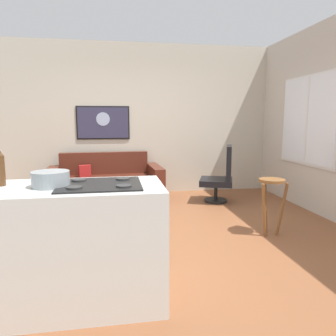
{
  "coord_description": "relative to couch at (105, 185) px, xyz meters",
  "views": [
    {
      "loc": [
        -0.35,
        -3.62,
        1.4
      ],
      "look_at": [
        0.4,
        0.9,
        0.7
      ],
      "focal_mm": 33.84,
      "sensor_mm": 36.0,
      "label": 1
    }
  ],
  "objects": [
    {
      "name": "coffee_table",
      "position": [
        0.09,
        -1.23,
        0.11
      ],
      "size": [
        0.89,
        0.54,
        0.42
      ],
      "color": "silver",
      "rests_on": "ground"
    },
    {
      "name": "ground",
      "position": [
        0.55,
        -1.89,
        -0.29
      ],
      "size": [
        6.4,
        6.4,
        0.04
      ],
      "primitive_type": "cube",
      "color": "brown"
    },
    {
      "name": "window",
      "position": [
        3.13,
        -0.99,
        1.11
      ],
      "size": [
        0.03,
        1.42,
        1.39
      ],
      "color": "silver"
    },
    {
      "name": "wall_painting",
      "position": [
        -0.02,
        0.49,
        1.08
      ],
      "size": [
        0.97,
        0.03,
        0.61
      ],
      "color": "black"
    },
    {
      "name": "mixing_bowl",
      "position": [
        -0.28,
        -3.15,
        0.7
      ],
      "size": [
        0.27,
        0.27,
        0.11
      ],
      "color": "#8D979C",
      "rests_on": "kitchen_counter"
    },
    {
      "name": "couch",
      "position": [
        0.0,
        0.0,
        0.0
      ],
      "size": [
        1.98,
        1.05,
        0.82
      ],
      "color": "#512116",
      "rests_on": "ground"
    },
    {
      "name": "bar_stool",
      "position": [
        2.04,
        -2.03,
        0.25
      ],
      "size": [
        0.36,
        0.35,
        0.69
      ],
      "color": "brown",
      "rests_on": "ground"
    },
    {
      "name": "right_wall",
      "position": [
        3.17,
        -1.59,
        1.13
      ],
      "size": [
        0.05,
        6.4,
        2.8
      ],
      "primitive_type": "cube",
      "color": "beige",
      "rests_on": "ground"
    },
    {
      "name": "armchair",
      "position": [
        1.96,
        -0.43,
        0.18
      ],
      "size": [
        0.69,
        0.71,
        0.97
      ],
      "color": "black",
      "rests_on": "ground"
    },
    {
      "name": "back_wall",
      "position": [
        0.55,
        0.53,
        1.13
      ],
      "size": [
        6.4,
        0.05,
        2.8
      ],
      "primitive_type": "cube",
      "color": "beige",
      "rests_on": "ground"
    },
    {
      "name": "kitchen_counter",
      "position": [
        -0.18,
        -3.15,
        0.19
      ],
      "size": [
        1.45,
        0.69,
        0.94
      ],
      "color": "silver",
      "rests_on": "ground"
    }
  ]
}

